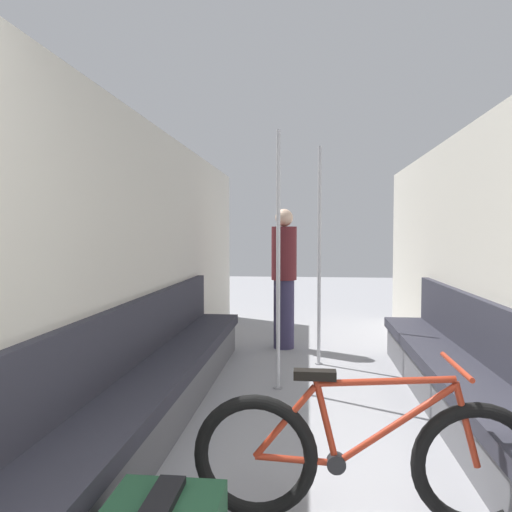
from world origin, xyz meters
The scene contains 8 objects.
wall_left centered at (-1.37, 2.92, 1.15)m, with size 0.10×9.04×2.29m, color beige.
wall_right centered at (1.37, 2.92, 1.15)m, with size 0.10×9.04×2.29m, color beige.
bench_seat_row_left centered at (-1.11, 2.75, 0.28)m, with size 0.48×4.68×0.88m.
bench_seat_row_right centered at (1.11, 2.75, 0.28)m, with size 0.48×4.68×0.88m.
bicycle centered at (0.24, 1.67, 0.32)m, with size 1.63×0.46×0.78m.
grab_pole_near centered at (-0.28, 3.68, 1.11)m, with size 0.08×0.08×2.27m.
grab_pole_far centered at (0.09, 4.55, 1.11)m, with size 0.08×0.08×2.27m.
passenger_standing centered at (-0.31, 5.25, 0.86)m, with size 0.30×0.30×1.66m.
Camera 1 is at (-0.02, -0.67, 1.37)m, focal length 35.00 mm.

